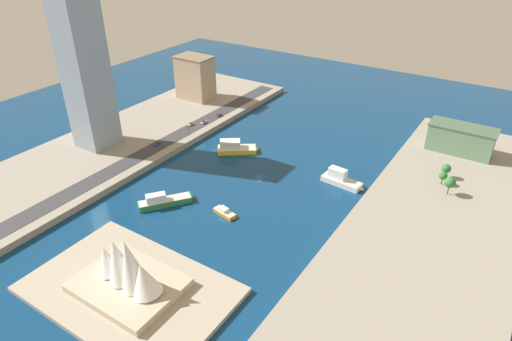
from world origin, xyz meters
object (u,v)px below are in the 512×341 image
(hatchback_blue, at_px, (157,143))
(pickup_red, at_px, (219,115))
(ferry_yellow_fast, at_px, (235,148))
(opera_landmark, at_px, (127,273))
(apartment_midrise_tan, at_px, (195,77))
(traffic_light_waterfront, at_px, (188,130))
(water_taxi_orange, at_px, (225,212))
(van_white, at_px, (204,122))
(ferry_white_commuter, at_px, (341,179))
(taxi_yellow_cab, at_px, (191,124))
(tower_tall_glass, at_px, (86,73))
(ferry_green_doubledeck, at_px, (164,201))
(terminal_long_green, at_px, (461,139))

(hatchback_blue, relative_size, pickup_red, 1.18)
(ferry_yellow_fast, xyz_separation_m, opera_landmark, (-32.48, 112.02, 6.90))
(apartment_midrise_tan, distance_m, traffic_light_waterfront, 66.36)
(water_taxi_orange, distance_m, van_white, 97.56)
(ferry_white_commuter, distance_m, apartment_midrise_tan, 145.30)
(apartment_midrise_tan, relative_size, taxi_yellow_cab, 7.16)
(water_taxi_orange, xyz_separation_m, opera_landmark, (-0.11, 58.21, 8.43))
(water_taxi_orange, height_order, hatchback_blue, hatchback_blue)
(ferry_white_commuter, height_order, hatchback_blue, ferry_white_commuter)
(apartment_midrise_tan, distance_m, hatchback_blue, 79.34)
(water_taxi_orange, height_order, traffic_light_waterfront, traffic_light_waterfront)
(opera_landmark, bearing_deg, van_white, -61.92)
(ferry_yellow_fast, relative_size, apartment_midrise_tan, 0.76)
(tower_tall_glass, relative_size, pickup_red, 19.77)
(ferry_yellow_fast, distance_m, traffic_light_waterfront, 32.05)
(ferry_green_doubledeck, xyz_separation_m, taxi_yellow_cab, (43.99, -72.16, 2.14))
(taxi_yellow_cab, height_order, traffic_light_waterfront, traffic_light_waterfront)
(van_white, xyz_separation_m, traffic_light_waterfront, (-4.38, 19.81, 3.39))
(ferry_yellow_fast, distance_m, hatchback_blue, 45.62)
(tower_tall_glass, xyz_separation_m, opera_landmark, (-101.88, 71.92, -36.38))
(terminal_long_green, distance_m, pickup_red, 148.96)
(van_white, bearing_deg, opera_landmark, 118.08)
(ferry_white_commuter, height_order, opera_landmark, opera_landmark)
(traffic_light_waterfront, bearing_deg, ferry_green_doubledeck, 120.31)
(terminal_long_green, relative_size, taxi_yellow_cab, 8.31)
(hatchback_blue, bearing_deg, van_white, -95.57)
(terminal_long_green, xyz_separation_m, traffic_light_waterfront, (141.75, 67.87, -3.49))
(ferry_green_doubledeck, height_order, traffic_light_waterfront, traffic_light_waterfront)
(traffic_light_waterfront, bearing_deg, opera_landmark, 120.57)
(hatchback_blue, bearing_deg, opera_landmark, 128.88)
(van_white, height_order, traffic_light_waterfront, traffic_light_waterfront)
(ferry_green_doubledeck, xyz_separation_m, ferry_white_commuter, (-63.17, -63.40, 0.59))
(water_taxi_orange, bearing_deg, hatchback_blue, -23.40)
(tower_tall_glass, bearing_deg, apartment_midrise_tan, -90.01)
(ferry_green_doubledeck, distance_m, hatchback_blue, 58.93)
(taxi_yellow_cab, bearing_deg, water_taxi_orange, 139.33)
(opera_landmark, bearing_deg, tower_tall_glass, -35.22)
(tower_tall_glass, distance_m, opera_landmark, 129.90)
(ferry_yellow_fast, height_order, tower_tall_glass, tower_tall_glass)
(hatchback_blue, relative_size, van_white, 1.12)
(terminal_long_green, distance_m, traffic_light_waterfront, 157.20)
(apartment_midrise_tan, xyz_separation_m, pickup_red, (-34.70, 18.71, -14.42))
(ferry_green_doubledeck, bearing_deg, taxi_yellow_cab, -58.63)
(ferry_yellow_fast, height_order, van_white, ferry_yellow_fast)
(water_taxi_orange, xyz_separation_m, tower_tall_glass, (101.77, -13.71, 44.82))
(pickup_red, bearing_deg, opera_landmark, 115.20)
(ferry_white_commuter, height_order, pickup_red, ferry_white_commuter)
(water_taxi_orange, height_order, ferry_yellow_fast, ferry_yellow_fast)
(water_taxi_orange, distance_m, traffic_light_waterfront, 81.26)
(hatchback_blue, distance_m, opera_landmark, 114.88)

